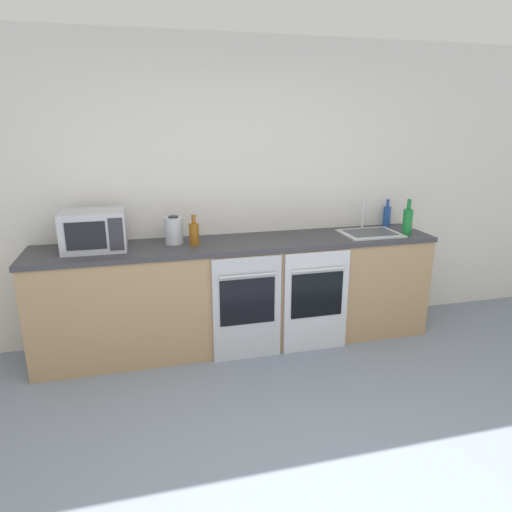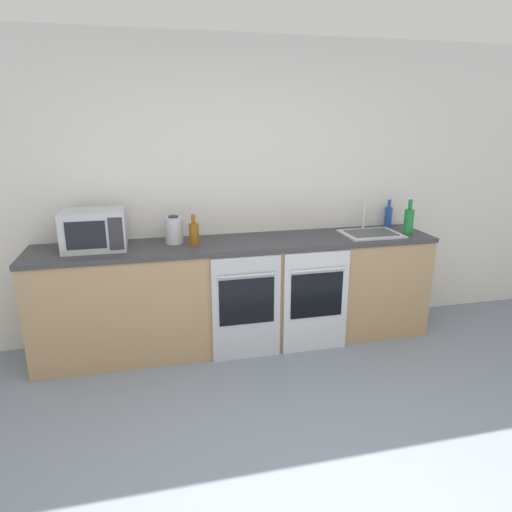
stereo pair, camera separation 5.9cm
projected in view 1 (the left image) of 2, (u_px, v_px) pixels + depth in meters
The scene contains 10 objects.
wall_back at pixel (231, 192), 4.05m from camera, with size 10.00×0.06×2.60m.
counter_back at pixel (240, 293), 3.99m from camera, with size 3.42×0.61×0.93m.
oven_left at pixel (247, 308), 3.70m from camera, with size 0.57×0.06×0.88m.
oven_right at pixel (316, 301), 3.84m from camera, with size 0.57×0.06×0.88m.
microwave at pixel (94, 230), 3.57m from camera, with size 0.48×0.37×0.31m.
bottle_amber at pixel (194, 233), 3.72m from camera, with size 0.08×0.08×0.25m.
bottle_green at pixel (408, 221), 4.06m from camera, with size 0.08×0.08×0.32m.
bottle_blue at pixel (387, 216), 4.41m from camera, with size 0.07×0.07×0.26m.
kettle at pixel (174, 230), 3.76m from camera, with size 0.15×0.15×0.23m.
sink at pixel (370, 232), 4.10m from camera, with size 0.51×0.40×0.29m.
Camera 1 is at (-0.79, -1.55, 1.90)m, focal length 32.00 mm.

